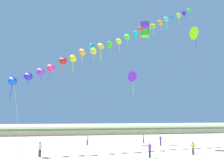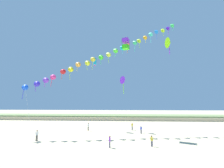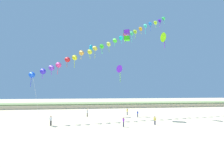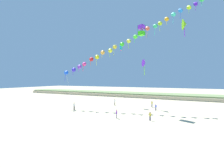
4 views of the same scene
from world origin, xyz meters
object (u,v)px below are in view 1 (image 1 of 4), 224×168
at_px(large_kite_outer_drift, 195,33).
at_px(person_far_right, 144,137).
at_px(person_near_right, 87,139).
at_px(large_kite_low_lead, 133,77).
at_px(person_far_center, 150,149).
at_px(person_near_left, 161,140).
at_px(large_kite_high_solo, 92,49).
at_px(large_kite_mid_trail, 145,29).
at_px(person_mid_center, 193,147).
at_px(person_far_left, 40,148).

bearing_deg(large_kite_outer_drift, person_far_right, 140.80).
relative_size(person_near_right, large_kite_low_lead, 0.42).
height_order(person_far_center, large_kite_outer_drift, large_kite_outer_drift).
xyz_separation_m(person_near_left, person_far_center, (-5.55, -10.15, 0.07)).
relative_size(person_near_right, large_kite_outer_drift, 0.50).
bearing_deg(large_kite_outer_drift, large_kite_low_lead, 149.99).
relative_size(person_far_right, person_far_center, 1.02).
xyz_separation_m(person_far_right, person_far_center, (-4.01, -13.98, -0.02)).
xyz_separation_m(person_far_center, large_kite_high_solo, (-5.07, 15.10, 15.71)).
relative_size(large_kite_mid_trail, large_kite_high_solo, 0.99).
bearing_deg(large_kite_outer_drift, person_near_left, 159.79).
xyz_separation_m(person_far_right, large_kite_outer_drift, (7.29, -5.94, 17.25)).
bearing_deg(large_kite_high_solo, person_near_right, -107.84).
bearing_deg(person_near_left, person_mid_center, -87.60).
bearing_deg(person_near_right, person_near_left, -11.80).
bearing_deg(large_kite_outer_drift, person_mid_center, -127.31).
relative_size(person_near_left, person_far_center, 0.93).
distance_m(person_far_left, person_far_right, 19.63).
xyz_separation_m(person_near_left, large_kite_mid_trail, (-2.95, -2.01, 17.40)).
xyz_separation_m(person_far_center, large_kite_mid_trail, (2.60, 8.14, 17.33)).
distance_m(person_near_left, large_kite_high_solo, 19.65).
distance_m(person_near_left, large_kite_low_lead, 11.59).
relative_size(person_near_right, person_mid_center, 1.13).
bearing_deg(large_kite_mid_trail, large_kite_outer_drift, -0.68).
height_order(person_far_right, large_kite_mid_trail, large_kite_mid_trail).
bearing_deg(large_kite_mid_trail, person_far_left, -160.99).
height_order(person_near_left, large_kite_outer_drift, large_kite_outer_drift).
bearing_deg(person_near_right, large_kite_low_lead, 5.77).
xyz_separation_m(person_mid_center, person_far_left, (-18.20, 2.02, 0.11)).
distance_m(person_far_right, large_kite_outer_drift, 19.65).
bearing_deg(person_far_left, large_kite_outer_drift, 12.02).
height_order(person_mid_center, large_kite_mid_trail, large_kite_mid_trail).
xyz_separation_m(person_near_left, person_mid_center, (0.38, -9.15, 0.02)).
bearing_deg(large_kite_outer_drift, person_near_right, 165.31).
height_order(large_kite_low_lead, large_kite_high_solo, large_kite_high_solo).
height_order(person_near_left, person_near_right, person_near_right).
bearing_deg(large_kite_high_solo, large_kite_mid_trail, -42.27).
bearing_deg(person_far_center, person_far_left, 166.19).
height_order(large_kite_low_lead, large_kite_mid_trail, large_kite_mid_trail).
xyz_separation_m(large_kite_mid_trail, large_kite_outer_drift, (8.70, -0.10, -0.06)).
xyz_separation_m(person_near_left, person_far_left, (-17.82, -7.13, 0.13)).
distance_m(person_near_left, large_kite_outer_drift, 18.39).
height_order(person_near_right, large_kite_high_solo, large_kite_high_solo).
height_order(large_kite_mid_trail, large_kite_outer_drift, large_kite_mid_trail).
height_order(person_far_center, large_kite_high_solo, large_kite_high_solo).
relative_size(person_far_left, large_kite_low_lead, 0.42).
distance_m(person_near_right, person_mid_center, 16.52).
distance_m(person_near_left, person_mid_center, 9.16).
height_order(person_mid_center, person_far_right, person_far_right).
height_order(person_far_left, large_kite_low_lead, large_kite_low_lead).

